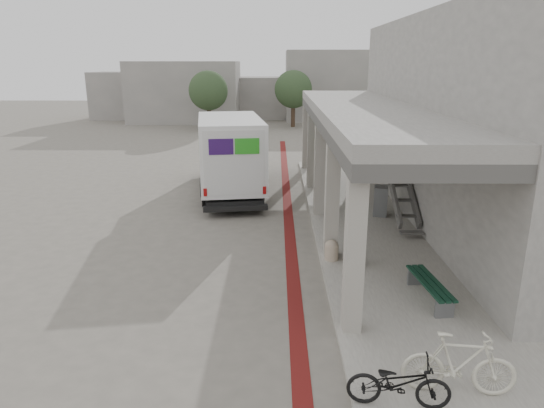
{
  "coord_description": "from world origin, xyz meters",
  "views": [
    {
      "loc": [
        0.55,
        -12.42,
        5.42
      ],
      "look_at": [
        0.44,
        0.6,
        1.6
      ],
      "focal_mm": 32.0,
      "sensor_mm": 36.0,
      "label": 1
    }
  ],
  "objects_px": {
    "bench": "(430,287)",
    "bicycle_cream": "(459,364)",
    "fedex_truck": "(229,152)",
    "bicycle_black": "(399,383)",
    "utility_cabinet": "(381,201)"
  },
  "relations": [
    {
      "from": "bench",
      "to": "bicycle_cream",
      "type": "xyz_separation_m",
      "value": [
        -0.54,
        -3.3,
        0.23
      ]
    },
    {
      "from": "fedex_truck",
      "to": "bicycle_black",
      "type": "height_order",
      "value": "fedex_truck"
    },
    {
      "from": "bicycle_black",
      "to": "bicycle_cream",
      "type": "relative_size",
      "value": 0.88
    },
    {
      "from": "utility_cabinet",
      "to": "bicycle_cream",
      "type": "relative_size",
      "value": 0.57
    },
    {
      "from": "bicycle_black",
      "to": "bench",
      "type": "bearing_deg",
      "value": -16.85
    },
    {
      "from": "bench",
      "to": "bicycle_black",
      "type": "distance_m",
      "value": 3.96
    },
    {
      "from": "fedex_truck",
      "to": "bench",
      "type": "distance_m",
      "value": 11.67
    },
    {
      "from": "fedex_truck",
      "to": "bicycle_cream",
      "type": "xyz_separation_m",
      "value": [
        5.02,
        -13.48,
        -1.08
      ]
    },
    {
      "from": "utility_cabinet",
      "to": "bicycle_black",
      "type": "distance_m",
      "value": 10.31
    },
    {
      "from": "bench",
      "to": "utility_cabinet",
      "type": "distance_m",
      "value": 6.53
    },
    {
      "from": "bench",
      "to": "utility_cabinet",
      "type": "bearing_deg",
      "value": 82.33
    },
    {
      "from": "bicycle_black",
      "to": "bicycle_cream",
      "type": "distance_m",
      "value": 1.11
    },
    {
      "from": "bench",
      "to": "fedex_truck",
      "type": "bearing_deg",
      "value": 112.72
    },
    {
      "from": "fedex_truck",
      "to": "utility_cabinet",
      "type": "distance_m",
      "value": 6.91
    },
    {
      "from": "utility_cabinet",
      "to": "bicycle_cream",
      "type": "distance_m",
      "value": 9.86
    }
  ]
}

